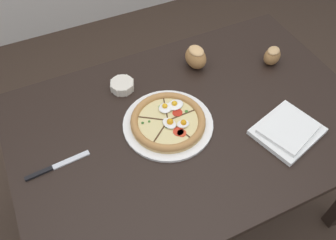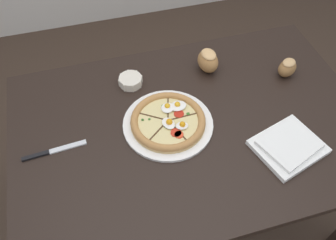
{
  "view_description": "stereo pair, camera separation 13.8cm",
  "coord_description": "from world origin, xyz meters",
  "px_view_note": "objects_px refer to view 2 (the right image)",
  "views": [
    {
      "loc": [
        -0.46,
        -0.77,
        1.83
      ],
      "look_at": [
        -0.09,
        0.02,
        0.76
      ],
      "focal_mm": 38.0,
      "sensor_mm": 36.0,
      "label": 1
    },
    {
      "loc": [
        -0.34,
        -0.82,
        1.83
      ],
      "look_at": [
        -0.09,
        0.02,
        0.76
      ],
      "focal_mm": 38.0,
      "sensor_mm": 36.0,
      "label": 2
    }
  ],
  "objects_px": {
    "napkin_folded": "(289,146)",
    "knife_main": "(54,151)",
    "pizza": "(168,122)",
    "bread_piece_near": "(287,67)",
    "ramekin_bowl": "(131,81)",
    "dining_table": "(191,137)",
    "bread_piece_mid": "(208,60)"
  },
  "relations": [
    {
      "from": "napkin_folded",
      "to": "knife_main",
      "type": "xyz_separation_m",
      "value": [
        -0.84,
        0.23,
        -0.01
      ]
    },
    {
      "from": "pizza",
      "to": "bread_piece_near",
      "type": "relative_size",
      "value": 3.17
    },
    {
      "from": "knife_main",
      "to": "bread_piece_near",
      "type": "bearing_deg",
      "value": 3.49
    },
    {
      "from": "ramekin_bowl",
      "to": "napkin_folded",
      "type": "height_order",
      "value": "ramekin_bowl"
    },
    {
      "from": "bread_piece_near",
      "to": "pizza",
      "type": "bearing_deg",
      "value": -167.29
    },
    {
      "from": "ramekin_bowl",
      "to": "bread_piece_near",
      "type": "bearing_deg",
      "value": -11.07
    },
    {
      "from": "ramekin_bowl",
      "to": "knife_main",
      "type": "relative_size",
      "value": 0.44
    },
    {
      "from": "pizza",
      "to": "bread_piece_near",
      "type": "distance_m",
      "value": 0.59
    },
    {
      "from": "dining_table",
      "to": "bread_piece_near",
      "type": "xyz_separation_m",
      "value": [
        0.49,
        0.15,
        0.13
      ]
    },
    {
      "from": "bread_piece_mid",
      "to": "pizza",
      "type": "bearing_deg",
      "value": -134.77
    },
    {
      "from": "bread_piece_near",
      "to": "knife_main",
      "type": "bearing_deg",
      "value": -172.45
    },
    {
      "from": "ramekin_bowl",
      "to": "knife_main",
      "type": "xyz_separation_m",
      "value": [
        -0.35,
        -0.27,
        -0.02
      ]
    },
    {
      "from": "ramekin_bowl",
      "to": "bread_piece_near",
      "type": "height_order",
      "value": "bread_piece_near"
    },
    {
      "from": "knife_main",
      "to": "dining_table",
      "type": "bearing_deg",
      "value": -5.68
    },
    {
      "from": "napkin_folded",
      "to": "dining_table",
      "type": "bearing_deg",
      "value": 145.32
    },
    {
      "from": "dining_table",
      "to": "pizza",
      "type": "height_order",
      "value": "pizza"
    },
    {
      "from": "pizza",
      "to": "napkin_folded",
      "type": "height_order",
      "value": "pizza"
    },
    {
      "from": "dining_table",
      "to": "bread_piece_near",
      "type": "height_order",
      "value": "bread_piece_near"
    },
    {
      "from": "dining_table",
      "to": "bread_piece_near",
      "type": "distance_m",
      "value": 0.53
    },
    {
      "from": "ramekin_bowl",
      "to": "bread_piece_mid",
      "type": "bearing_deg",
      "value": -0.54
    },
    {
      "from": "pizza",
      "to": "napkin_folded",
      "type": "bearing_deg",
      "value": -30.14
    },
    {
      "from": "ramekin_bowl",
      "to": "bread_piece_near",
      "type": "xyz_separation_m",
      "value": [
        0.67,
        -0.13,
        0.02
      ]
    },
    {
      "from": "pizza",
      "to": "bread_piece_mid",
      "type": "distance_m",
      "value": 0.37
    },
    {
      "from": "bread_piece_mid",
      "to": "knife_main",
      "type": "distance_m",
      "value": 0.75
    },
    {
      "from": "dining_table",
      "to": "knife_main",
      "type": "relative_size",
      "value": 5.93
    },
    {
      "from": "dining_table",
      "to": "bread_piece_near",
      "type": "relative_size",
      "value": 12.62
    },
    {
      "from": "pizza",
      "to": "knife_main",
      "type": "height_order",
      "value": "pizza"
    },
    {
      "from": "pizza",
      "to": "knife_main",
      "type": "distance_m",
      "value": 0.44
    },
    {
      "from": "pizza",
      "to": "ramekin_bowl",
      "type": "bearing_deg",
      "value": 109.61
    },
    {
      "from": "dining_table",
      "to": "pizza",
      "type": "relative_size",
      "value": 3.98
    },
    {
      "from": "dining_table",
      "to": "ramekin_bowl",
      "type": "distance_m",
      "value": 0.36
    },
    {
      "from": "ramekin_bowl",
      "to": "napkin_folded",
      "type": "distance_m",
      "value": 0.7
    }
  ]
}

